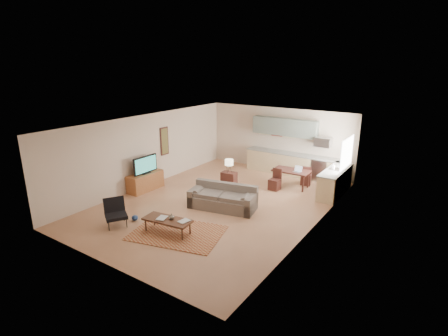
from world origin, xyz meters
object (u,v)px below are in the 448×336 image
Objects in this scene: armchair at (116,213)px; dining_table at (291,179)px; console_table at (229,180)px; coffee_table at (168,226)px; tv_credenza at (145,181)px; sofa at (222,197)px.

armchair is 0.59× the size of dining_table.
coffee_table is at bearing -87.96° from console_table.
coffee_table is 1.61m from armchair.
tv_credenza is at bearing 137.93° from coffee_table.
dining_table is at bearing 31.95° from console_table.
console_table is (1.00, 4.39, -0.07)m from armchair.
dining_table is at bearing 60.00° from sofa.
console_table is at bearing 36.67° from tv_credenza.
coffee_table is 2.17× the size of console_table.
coffee_table is 3.93m from console_table.
sofa is 1.61× the size of coffee_table.
coffee_table is (-0.31, -2.23, -0.18)m from sofa.
sofa is 1.67× the size of dining_table.
armchair reaches higher than sofa.
sofa is at bearing -110.26° from dining_table.
coffee_table is 1.04× the size of dining_table.
sofa is at bearing -68.89° from console_table.
armchair is at bearing -118.26° from dining_table.
armchair is at bearing -108.44° from console_table.
sofa is 1.86m from console_table.
console_table is at bearing 90.09° from coffee_table.
console_table is at bearing -144.60° from dining_table.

